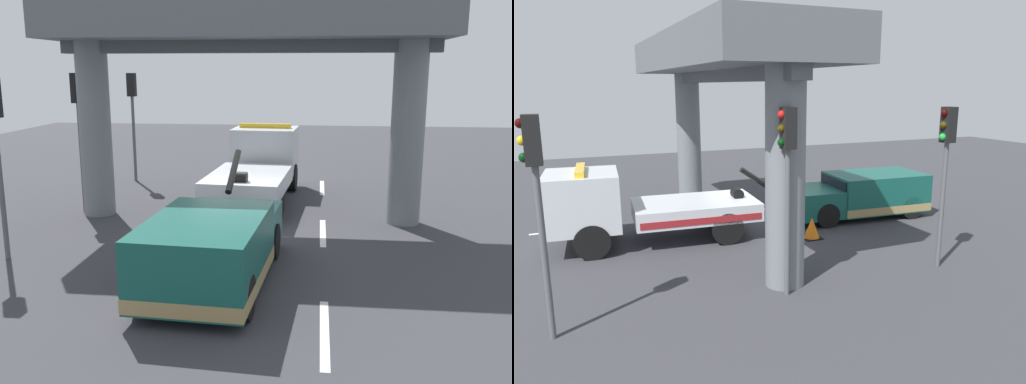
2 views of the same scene
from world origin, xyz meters
TOP-DOWN VIEW (x-y plane):
  - ground_plane at (0.00, 0.00)m, footprint 60.00×40.00m
  - lane_stripe_west at (-6.00, -2.29)m, footprint 2.60×0.16m
  - lane_stripe_mid at (0.00, -2.29)m, footprint 2.60×0.16m
  - lane_stripe_east at (6.00, -2.29)m, footprint 2.60×0.16m
  - tow_truck_white at (4.23, -0.05)m, footprint 7.32×2.77m
  - towed_van_green at (-4.04, 0.00)m, footprint 5.32×2.50m
  - overpass_structure at (1.28, 0.00)m, footprint 3.60×11.26m
  - traffic_light_far at (1.52, 5.22)m, footprint 0.39×0.32m
  - traffic_light_mid at (6.52, 5.22)m, footprint 0.39×0.32m
  - traffic_cone_orange at (-1.04, 1.71)m, footprint 0.57×0.57m

SIDE VIEW (x-z plane):
  - ground_plane at x=0.00m, z-range -0.10..0.00m
  - lane_stripe_west at x=-6.00m, z-range 0.00..0.01m
  - lane_stripe_mid at x=0.00m, z-range 0.00..0.01m
  - lane_stripe_east at x=6.00m, z-range 0.00..0.01m
  - traffic_cone_orange at x=-1.04m, z-range -0.02..0.66m
  - towed_van_green at x=-4.04m, z-range -0.01..1.57m
  - tow_truck_white at x=4.23m, z-range -0.03..2.43m
  - traffic_light_mid at x=6.52m, z-range 0.98..5.27m
  - traffic_light_far at x=1.52m, z-range 0.99..5.31m
  - overpass_structure at x=1.28m, z-range 2.06..8.40m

